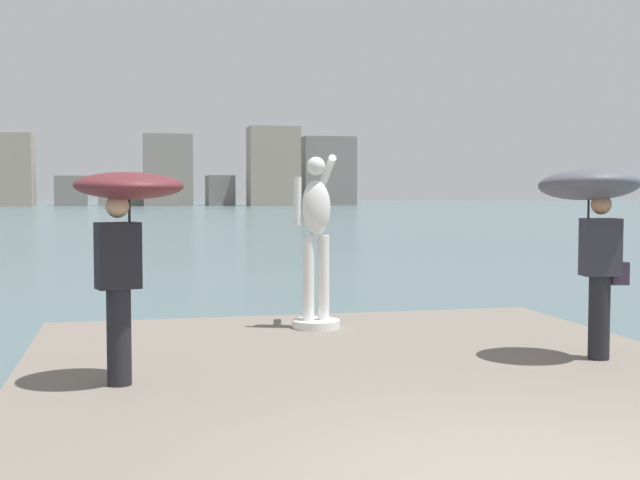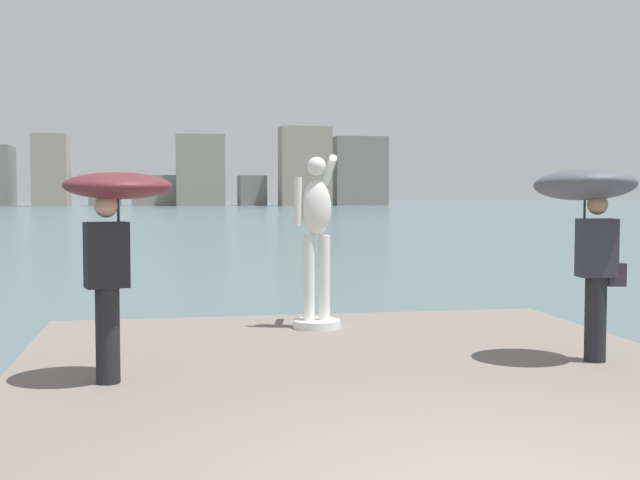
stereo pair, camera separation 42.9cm
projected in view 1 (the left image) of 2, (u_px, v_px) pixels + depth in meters
The scene contains 6 objects.
ground_plane at pixel (176, 234), 43.88m from camera, with size 400.00×400.00×0.00m, color #4C666B.
pier at pixel (419, 425), 7.01m from camera, with size 6.96×10.29×0.40m, color #70665B.
statue_white_figure at pixel (316, 246), 10.78m from camera, with size 0.62×0.87×2.24m.
onlooker_left at pixel (126, 216), 7.58m from camera, with size 1.21×1.22×1.95m.
onlooker_right at pixel (592, 207), 8.72m from camera, with size 1.17×1.19×2.03m.
distant_skyline at pixel (161, 174), 140.60m from camera, with size 71.73×13.68×13.23m.
Camera 1 is at (-2.34, -4.41, 2.14)m, focal length 47.01 mm.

